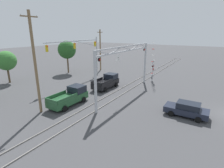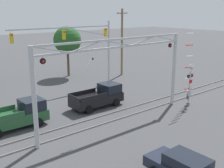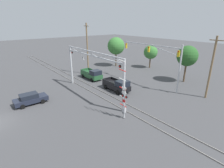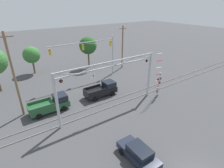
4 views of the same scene
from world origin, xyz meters
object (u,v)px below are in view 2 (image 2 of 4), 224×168
(traffic_signal_span, at_px, (87,41))
(pickup_truck_lead, at_px, (99,97))
(crossing_gantry, at_px, (118,68))
(crossing_signal_mast, at_px, (189,82))
(background_tree_far_right_verge, at_px, (67,40))
(utility_pole_right, at_px, (122,42))
(pickup_truck_following, at_px, (17,116))

(traffic_signal_span, height_order, pickup_truck_lead, traffic_signal_span)
(crossing_gantry, height_order, crossing_signal_mast, crossing_signal_mast)
(background_tree_far_right_verge, bearing_deg, crossing_signal_mast, -81.59)
(utility_pole_right, xyz_separation_m, background_tree_far_right_verge, (-6.00, 4.26, 0.23))
(pickup_truck_following, bearing_deg, crossing_signal_mast, -19.12)
(crossing_gantry, relative_size, pickup_truck_lead, 2.82)
(crossing_signal_mast, height_order, traffic_signal_span, traffic_signal_span)
(pickup_truck_following, height_order, background_tree_far_right_verge, background_tree_far_right_verge)
(pickup_truck_lead, height_order, pickup_truck_following, same)
(pickup_truck_lead, height_order, utility_pole_right, utility_pole_right)
(background_tree_far_right_verge, bearing_deg, utility_pole_right, -35.39)
(pickup_truck_lead, bearing_deg, crossing_signal_mast, -35.39)
(traffic_signal_span, distance_m, pickup_truck_lead, 8.73)
(crossing_gantry, bearing_deg, crossing_signal_mast, -7.01)
(pickup_truck_lead, relative_size, pickup_truck_following, 0.99)
(crossing_signal_mast, bearing_deg, pickup_truck_following, 160.88)
(crossing_signal_mast, distance_m, utility_pole_right, 14.12)
(crossing_signal_mast, height_order, pickup_truck_lead, crossing_signal_mast)
(crossing_gantry, height_order, pickup_truck_lead, crossing_gantry)
(crossing_signal_mast, xyz_separation_m, utility_pole_right, (3.38, 13.49, 2.45))
(pickup_truck_lead, bearing_deg, traffic_signal_span, 63.66)
(pickup_truck_following, bearing_deg, background_tree_far_right_verge, 45.93)
(crossing_gantry, bearing_deg, traffic_signal_span, 67.16)
(pickup_truck_following, distance_m, utility_pole_right, 20.36)
(crossing_gantry, xyz_separation_m, utility_pole_right, (11.53, 12.48, 0.19))
(crossing_signal_mast, relative_size, utility_pole_right, 0.76)
(crossing_gantry, xyz_separation_m, crossing_signal_mast, (8.16, -1.00, -2.26))
(crossing_signal_mast, distance_m, traffic_signal_span, 12.68)
(pickup_truck_following, relative_size, utility_pole_right, 0.57)
(utility_pole_right, bearing_deg, background_tree_far_right_verge, 144.61)
(background_tree_far_right_verge, bearing_deg, traffic_signal_span, -99.56)
(crossing_signal_mast, relative_size, background_tree_far_right_verge, 1.02)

